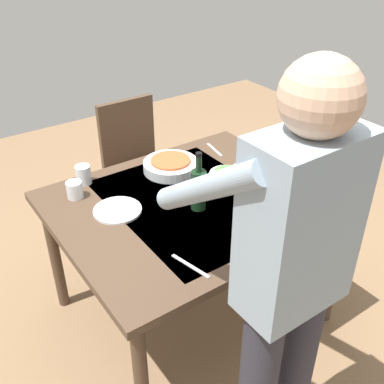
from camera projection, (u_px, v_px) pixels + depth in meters
ground_plane at (192, 310)px, 2.64m from camera, size 6.00×6.00×0.00m
dining_table at (192, 213)px, 2.28m from camera, size 1.31×1.10×0.76m
chair_near at (136, 159)px, 3.10m from camera, size 0.40×0.40×0.91m
person_server at (288, 277)px, 1.48m from camera, size 0.42×0.61×1.69m
wine_bottle at (198, 188)px, 2.13m from camera, size 0.07×0.07×0.30m
wine_glass_left at (343, 192)px, 2.11m from camera, size 0.07×0.07×0.15m
water_cup_near_left at (75, 190)px, 2.25m from camera, size 0.08×0.08×0.09m
water_cup_near_right at (83, 175)px, 2.36m from camera, size 0.08×0.08×0.10m
serving_bowl_pasta at (171, 165)px, 2.48m from camera, size 0.30×0.30×0.07m
side_bowl_salad at (227, 177)px, 2.37m from camera, size 0.18×0.18×0.07m
dinner_plate_near at (293, 189)px, 2.32m from camera, size 0.23×0.23×0.01m
dinner_plate_far at (118, 210)px, 2.16m from camera, size 0.23×0.23×0.01m
table_knife at (190, 266)px, 1.83m from camera, size 0.06×0.20×0.00m
table_fork at (214, 150)px, 2.71m from camera, size 0.05×0.18×0.00m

